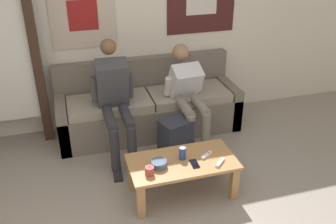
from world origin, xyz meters
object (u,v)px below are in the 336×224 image
(couch, at_px, (149,108))
(ceramic_bowl, at_px, (159,163))
(pillar_candle, at_px, (150,171))
(drink_can_blue, at_px, (182,153))
(game_controller_near_left, at_px, (220,163))
(person_seated_adult, at_px, (115,97))
(coffee_table, at_px, (182,167))
(cell_phone, at_px, (194,164))
(person_seated_teen, at_px, (188,92))
(backpack, at_px, (176,141))
(game_controller_near_right, at_px, (207,155))

(couch, relative_size, ceramic_bowl, 14.18)
(couch, relative_size, pillar_candle, 23.98)
(pillar_candle, relative_size, drink_can_blue, 0.74)
(game_controller_near_left, bearing_deg, person_seated_adult, 126.38)
(coffee_table, relative_size, drink_can_blue, 8.16)
(coffee_table, distance_m, cell_phone, 0.15)
(person_seated_adult, height_order, ceramic_bowl, person_seated_adult)
(couch, relative_size, coffee_table, 2.18)
(person_seated_adult, relative_size, ceramic_bowl, 8.11)
(drink_can_blue, bearing_deg, coffee_table, -107.99)
(pillar_candle, height_order, drink_can_blue, drink_can_blue)
(coffee_table, bearing_deg, couch, 90.46)
(cell_phone, bearing_deg, person_seated_teen, 74.64)
(coffee_table, xyz_separation_m, cell_phone, (0.09, -0.09, 0.08))
(couch, bearing_deg, person_seated_teen, -41.70)
(person_seated_teen, bearing_deg, cell_phone, -105.36)
(backpack, height_order, game_controller_near_left, backpack)
(game_controller_near_left, bearing_deg, drink_can_blue, 150.59)
(ceramic_bowl, height_order, game_controller_near_left, ceramic_bowl)
(coffee_table, height_order, drink_can_blue, drink_can_blue)
(person_seated_teen, relative_size, game_controller_near_left, 8.59)
(backpack, relative_size, cell_phone, 3.44)
(person_seated_adult, relative_size, game_controller_near_right, 8.99)
(backpack, distance_m, pillar_candle, 0.86)
(couch, height_order, pillar_candle, couch)
(coffee_table, relative_size, cell_phone, 7.34)
(person_seated_teen, height_order, ceramic_bowl, person_seated_teen)
(drink_can_blue, relative_size, game_controller_near_left, 0.97)
(person_seated_adult, distance_m, game_controller_near_right, 1.20)
(couch, bearing_deg, person_seated_adult, -140.84)
(drink_can_blue, bearing_deg, person_seated_teen, 68.40)
(couch, height_order, person_seated_adult, person_seated_adult)
(person_seated_adult, distance_m, pillar_candle, 1.08)
(coffee_table, bearing_deg, pillar_candle, -160.94)
(person_seated_adult, relative_size, person_seated_teen, 1.14)
(couch, bearing_deg, pillar_candle, -103.26)
(couch, distance_m, ceramic_bowl, 1.35)
(coffee_table, distance_m, ceramic_bowl, 0.26)
(game_controller_near_right, bearing_deg, cell_phone, -150.21)
(game_controller_near_right, bearing_deg, person_seated_teen, 82.18)
(person_seated_adult, distance_m, backpack, 0.82)
(game_controller_near_right, distance_m, cell_phone, 0.18)
(backpack, xyz_separation_m, drink_can_blue, (-0.11, -0.55, 0.22))
(ceramic_bowl, bearing_deg, coffee_table, 7.71)
(coffee_table, height_order, cell_phone, cell_phone)
(drink_can_blue, bearing_deg, couch, 90.92)
(game_controller_near_left, bearing_deg, person_seated_teen, 87.09)
(cell_phone, bearing_deg, drink_can_blue, 124.70)
(game_controller_near_left, xyz_separation_m, game_controller_near_right, (-0.07, 0.15, 0.00))
(coffee_table, bearing_deg, person_seated_teen, 68.51)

